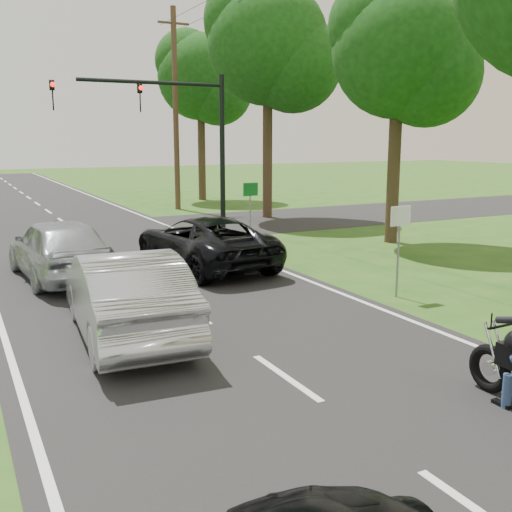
# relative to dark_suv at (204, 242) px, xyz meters

# --- Properties ---
(ground) EXTENTS (140.00, 140.00, 0.00)m
(ground) POSITION_rel_dark_suv_xyz_m (-1.94, -8.01, -0.74)
(ground) COLOR #235016
(ground) RESTS_ON ground
(road) EXTENTS (8.00, 100.00, 0.01)m
(road) POSITION_rel_dark_suv_xyz_m (-1.94, 1.99, -0.74)
(road) COLOR black
(road) RESTS_ON ground
(cross_road) EXTENTS (60.00, 7.00, 0.01)m
(cross_road) POSITION_rel_dark_suv_xyz_m (-1.94, 7.99, -0.74)
(cross_road) COLOR black
(cross_road) RESTS_ON ground
(dark_suv) EXTENTS (2.87, 5.46, 1.46)m
(dark_suv) POSITION_rel_dark_suv_xyz_m (0.00, 0.00, 0.00)
(dark_suv) COLOR black
(dark_suv) RESTS_ON road
(silver_sedan) EXTENTS (2.06, 5.01, 1.61)m
(silver_sedan) POSITION_rel_dark_suv_xyz_m (-3.58, -4.95, 0.07)
(silver_sedan) COLOR silver
(silver_sedan) RESTS_ON road
(silver_suv) EXTENTS (2.29, 4.94, 1.64)m
(silver_suv) POSITION_rel_dark_suv_xyz_m (-3.89, 0.40, 0.09)
(silver_suv) COLOR #A4A7AC
(silver_suv) RESTS_ON road
(traffic_signal) EXTENTS (6.38, 0.44, 6.00)m
(traffic_signal) POSITION_rel_dark_suv_xyz_m (1.40, 5.99, 3.39)
(traffic_signal) COLOR black
(traffic_signal) RESTS_ON ground
(utility_pole_far) EXTENTS (1.60, 0.28, 10.00)m
(utility_pole_far) POSITION_rel_dark_suv_xyz_m (4.26, 13.99, 4.34)
(utility_pole_far) COLOR brown
(utility_pole_far) RESTS_ON ground
(sign_white) EXTENTS (0.55, 0.07, 2.12)m
(sign_white) POSITION_rel_dark_suv_xyz_m (2.76, -5.03, 0.85)
(sign_white) COLOR slate
(sign_white) RESTS_ON ground
(sign_green) EXTENTS (0.55, 0.07, 2.12)m
(sign_green) POSITION_rel_dark_suv_xyz_m (2.96, 2.97, 0.85)
(sign_green) COLOR slate
(sign_green) RESTS_ON ground
(tree_row_c) EXTENTS (4.80, 4.65, 8.76)m
(tree_row_c) POSITION_rel_dark_suv_xyz_m (7.82, 0.79, 5.49)
(tree_row_c) COLOR #332316
(tree_row_c) RESTS_ON ground
(tree_row_d) EXTENTS (5.76, 5.58, 10.45)m
(tree_row_d) POSITION_rel_dark_suv_xyz_m (7.17, 8.75, 6.69)
(tree_row_d) COLOR #332316
(tree_row_d) RESTS_ON ground
(tree_row_e) EXTENTS (5.28, 5.12, 9.61)m
(tree_row_e) POSITION_rel_dark_suv_xyz_m (7.54, 17.77, 6.09)
(tree_row_e) COLOR #332316
(tree_row_e) RESTS_ON ground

